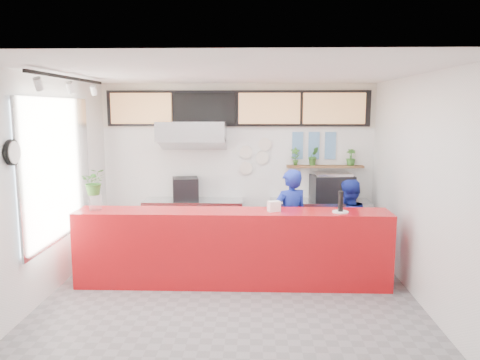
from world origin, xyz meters
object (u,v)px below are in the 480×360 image
at_px(staff_right, 347,226).
at_px(staff_center, 290,220).
at_px(service_counter, 232,248).
at_px(pepper_mill, 341,201).
at_px(panini_oven, 185,189).
at_px(espresso_machine, 332,188).

bearing_deg(staff_right, staff_center, -34.06).
xyz_separation_m(service_counter, pepper_mill, (1.53, -0.06, 0.71)).
height_order(service_counter, panini_oven, panini_oven).
xyz_separation_m(service_counter, espresso_machine, (1.71, 1.80, 0.58)).
relative_size(espresso_machine, staff_right, 0.49).
height_order(espresso_machine, staff_center, staff_center).
distance_m(espresso_machine, staff_right, 1.27).
relative_size(service_counter, staff_right, 3.06).
height_order(panini_oven, staff_right, staff_right).
relative_size(staff_center, pepper_mill, 5.62).
bearing_deg(panini_oven, service_counter, -73.31).
height_order(panini_oven, espresso_machine, espresso_machine).
relative_size(panini_oven, pepper_mill, 1.57).
xyz_separation_m(staff_center, pepper_mill, (0.65, -0.69, 0.45)).
bearing_deg(espresso_machine, pepper_mill, -102.81).
relative_size(staff_right, pepper_mill, 5.09).
bearing_deg(service_counter, espresso_machine, 46.52).
xyz_separation_m(panini_oven, pepper_mill, (2.47, -1.86, 0.16)).
distance_m(espresso_machine, pepper_mill, 1.87).
relative_size(staff_center, staff_right, 1.10).
distance_m(service_counter, espresso_machine, 2.55).
bearing_deg(service_counter, pepper_mill, -2.27).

